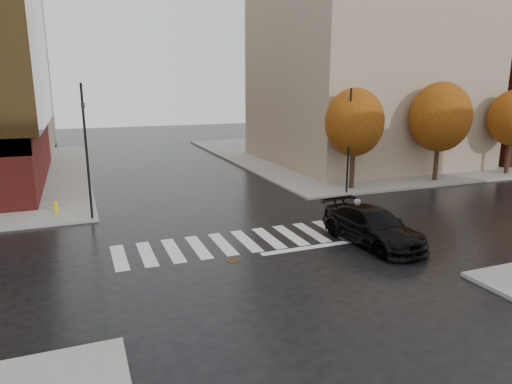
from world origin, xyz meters
The scene contains 13 objects.
ground centered at (0.00, 0.00, 0.00)m, with size 120.00×120.00×0.00m, color black.
sidewalk_ne centered at (21.00, 21.00, 0.07)m, with size 30.00×30.00×0.15m, color gray.
crosswalk centered at (0.00, 0.50, 0.01)m, with size 12.00×3.00×0.01m, color silver.
building_ne_tan centered at (17.00, 17.00, 9.15)m, with size 16.00×16.00×18.00m, color gray.
building_ne_brick centered at (33.00, 16.00, 7.15)m, with size 14.00×14.00×14.00m, color maroon.
tree_ne_a centered at (10.00, 7.40, 4.46)m, with size 3.80×3.80×6.50m.
tree_ne_b centered at (17.00, 7.40, 4.62)m, with size 4.20×4.20×6.89m.
sedan centered at (5.08, -1.80, 0.79)m, with size 2.20×5.41×1.57m, color black.
cyclist centered at (4.89, -1.00, 0.63)m, with size 1.72×1.19×1.86m.
traffic_light_nw centered at (-6.30, 6.30, 3.96)m, with size 0.21×0.19×6.79m.
traffic_light_ne centered at (9.00, 6.41, 3.77)m, with size 0.18×0.20×6.50m.
fire_hydrant centered at (-8.04, 7.99, 0.51)m, with size 0.23×0.23×0.65m.
manhole centered at (-1.30, -1.44, 0.01)m, with size 0.59×0.59×0.01m, color #4B321B.
Camera 1 is at (-6.71, -17.73, 6.88)m, focal length 32.00 mm.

